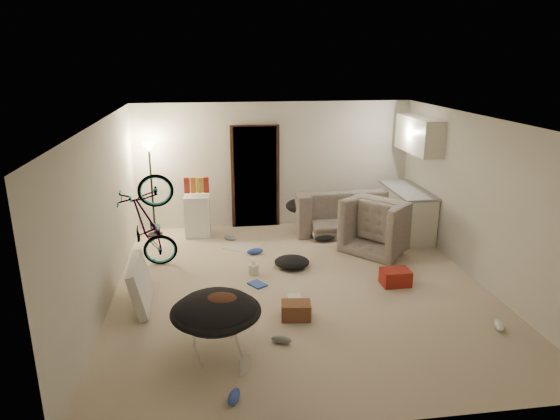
{
  "coord_description": "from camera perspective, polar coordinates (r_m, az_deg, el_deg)",
  "views": [
    {
      "loc": [
        -1.26,
        -6.76,
        3.33
      ],
      "look_at": [
        -0.23,
        0.6,
        1.04
      ],
      "focal_mm": 32.0,
      "sensor_mm": 36.0,
      "label": 1
    }
  ],
  "objects": [
    {
      "name": "bicycle",
      "position": [
        8.38,
        -14.62,
        -3.73
      ],
      "size": [
        1.68,
        0.83,
        0.94
      ],
      "primitive_type": "imported",
      "rotation": [
        0.0,
        -0.17,
        1.65
      ],
      "color": "black",
      "rests_on": "floor"
    },
    {
      "name": "clothes_lump_c",
      "position": [
        6.9,
        -4.34,
        -11.23
      ],
      "size": [
        0.5,
        0.5,
        0.12
      ],
      "primitive_type": "ellipsoid",
      "rotation": [
        0.0,
        0.0,
        -0.79
      ],
      "color": "silver",
      "rests_on": "floor"
    },
    {
      "name": "newspaper",
      "position": [
        9.17,
        -4.4,
        -4.21
      ],
      "size": [
        0.73,
        0.69,
        0.01
      ],
      "primitive_type": "cube",
      "rotation": [
        0.0,
        0.0,
        0.97
      ],
      "color": "#B6B2A8",
      "rests_on": "floor"
    },
    {
      "name": "sofa_drape",
      "position": [
        9.77,
        2.29,
        0.49
      ],
      "size": [
        0.57,
        0.47,
        0.28
      ],
      "primitive_type": "ellipsoid",
      "rotation": [
        0.0,
        0.0,
        -0.02
      ],
      "color": "black",
      "rests_on": "sofa"
    },
    {
      "name": "ceiling",
      "position": [
        6.92,
        2.62,
        10.29
      ],
      "size": [
        5.5,
        6.0,
        0.02
      ],
      "primitive_type": "cube",
      "color": "white",
      "rests_on": "wall_back"
    },
    {
      "name": "snack_box_1",
      "position": [
        9.6,
        -9.87,
        2.8
      ],
      "size": [
        0.1,
        0.07,
        0.3
      ],
      "primitive_type": "cube",
      "rotation": [
        0.0,
        0.0,
        0.05
      ],
      "color": "#B55416",
      "rests_on": "mini_fridge"
    },
    {
      "name": "kitchen_uppers",
      "position": [
        9.65,
        15.6,
        8.27
      ],
      "size": [
        0.38,
        1.4,
        0.65
      ],
      "primitive_type": "cube",
      "color": "beige",
      "rests_on": "wall_right"
    },
    {
      "name": "kitchen_counter",
      "position": [
        9.93,
        14.22,
        -0.35
      ],
      "size": [
        0.6,
        1.5,
        0.88
      ],
      "primitive_type": "cube",
      "color": "beige",
      "rests_on": "floor"
    },
    {
      "name": "snack_box_2",
      "position": [
        9.6,
        -9.16,
        2.83
      ],
      "size": [
        0.12,
        0.1,
        0.3
      ],
      "primitive_type": "cube",
      "rotation": [
        0.0,
        0.0,
        0.29
      ],
      "color": "gold",
      "rests_on": "mini_fridge"
    },
    {
      "name": "shoe_0",
      "position": [
        8.81,
        -2.88,
        -4.73
      ],
      "size": [
        0.32,
        0.18,
        0.11
      ],
      "primitive_type": "ellipsoid",
      "rotation": [
        0.0,
        0.0,
        0.22
      ],
      "color": "#304BAE",
      "rests_on": "floor"
    },
    {
      "name": "drink_case_b",
      "position": [
        7.85,
        13.06,
        -7.49
      ],
      "size": [
        0.43,
        0.32,
        0.25
      ],
      "primitive_type": "cube",
      "rotation": [
        0.0,
        0.0,
        0.03
      ],
      "color": "maroon",
      "rests_on": "floor"
    },
    {
      "name": "wall_back",
      "position": [
        10.06,
        -0.61,
        5.18
      ],
      "size": [
        5.5,
        0.02,
        2.5
      ],
      "primitive_type": "cube",
      "color": "beige",
      "rests_on": "floor"
    },
    {
      "name": "clothes_lump_a",
      "position": [
        8.26,
        1.37,
        -5.96
      ],
      "size": [
        0.66,
        0.6,
        0.19
      ],
      "primitive_type": "ellipsoid",
      "rotation": [
        0.0,
        0.0,
        -0.18
      ],
      "color": "black",
      "rests_on": "floor"
    },
    {
      "name": "wall_left",
      "position": [
        7.23,
        -19.58,
        -0.64
      ],
      "size": [
        0.02,
        6.0,
        2.5
      ],
      "primitive_type": "cube",
      "color": "beige",
      "rests_on": "floor"
    },
    {
      "name": "shoe_3",
      "position": [
        6.25,
        0.17,
        -14.59
      ],
      "size": [
        0.27,
        0.19,
        0.09
      ],
      "primitive_type": "ellipsoid",
      "rotation": [
        0.0,
        0.0,
        -0.37
      ],
      "color": "slate",
      "rests_on": "floor"
    },
    {
      "name": "floor",
      "position": [
        7.64,
        2.36,
        -8.83
      ],
      "size": [
        5.5,
        6.0,
        0.02
      ],
      "primitive_type": "cube",
      "color": "beige",
      "rests_on": "ground"
    },
    {
      "name": "hoodie",
      "position": [
        5.8,
        -6.87,
        -10.57
      ],
      "size": [
        0.51,
        0.43,
        0.22
      ],
      "primitive_type": "ellipsoid",
      "rotation": [
        0.0,
        0.0,
        0.07
      ],
      "color": "#492819",
      "rests_on": "saucer_chair"
    },
    {
      "name": "mini_fridge",
      "position": [
        9.76,
        -9.4,
        -0.59
      ],
      "size": [
        0.49,
        0.49,
        0.8
      ],
      "primitive_type": "cube",
      "rotation": [
        0.0,
        0.0,
        -0.03
      ],
      "color": "white",
      "rests_on": "floor"
    },
    {
      "name": "drink_case_a",
      "position": [
        6.75,
        1.84,
        -11.41
      ],
      "size": [
        0.42,
        0.32,
        0.22
      ],
      "primitive_type": "cube",
      "rotation": [
        0.0,
        0.0,
        -0.12
      ],
      "color": "brown",
      "rests_on": "floor"
    },
    {
      "name": "shoe_2",
      "position": [
        5.39,
        -5.28,
        -20.47
      ],
      "size": [
        0.19,
        0.28,
        0.1
      ],
      "primitive_type": "ellipsoid",
      "rotation": [
        0.0,
        0.0,
        1.25
      ],
      "color": "#304BAE",
      "rests_on": "floor"
    },
    {
      "name": "snack_box_0",
      "position": [
        9.6,
        -10.59,
        2.77
      ],
      "size": [
        0.11,
        0.08,
        0.3
      ],
      "primitive_type": "cube",
      "rotation": [
        0.0,
        0.0,
        -0.15
      ],
      "color": "maroon",
      "rests_on": "mini_fridge"
    },
    {
      "name": "shoe_4",
      "position": [
        7.11,
        23.75,
        -11.93
      ],
      "size": [
        0.2,
        0.29,
        0.1
      ],
      "primitive_type": "ellipsoid",
      "rotation": [
        0.0,
        0.0,
        1.2
      ],
      "color": "white",
      "rests_on": "floor"
    },
    {
      "name": "saucer_chair",
      "position": [
        5.92,
        -7.3,
        -12.25
      ],
      "size": [
        1.05,
        1.05,
        0.74
      ],
      "color": "silver",
      "rests_on": "floor"
    },
    {
      "name": "wall_right",
      "position": [
        8.13,
        21.99,
        1.02
      ],
      "size": [
        0.02,
        6.0,
        2.5
      ],
      "primitive_type": "cube",
      "color": "beige",
      "rests_on": "floor"
    },
    {
      "name": "shoe_1",
      "position": [
        9.51,
        -5.72,
        -3.17
      ],
      "size": [
        0.27,
        0.23,
        0.09
      ],
      "primitive_type": "ellipsoid",
      "rotation": [
        0.0,
        0.0,
        -0.57
      ],
      "color": "slate",
      "rests_on": "floor"
    },
    {
      "name": "armchair",
      "position": [
        9.18,
        11.86,
        -2.18
      ],
      "size": [
        1.44,
        1.45,
        0.71
      ],
      "primitive_type": "imported",
      "rotation": [
        0.0,
        0.0,
        2.29
      ],
      "color": "#333A33",
      "rests_on": "floor"
    },
    {
      "name": "doorway",
      "position": [
        10.03,
        -2.85,
        3.77
      ],
      "size": [
        0.85,
        0.1,
        2.04
      ],
      "primitive_type": "cube",
      "color": "black",
      "rests_on": "floor"
    },
    {
      "name": "wall_front",
      "position": [
        4.47,
        9.58,
        -10.91
      ],
      "size": [
        5.5,
        0.02,
        2.5
      ],
      "primitive_type": "cube",
      "color": "beige",
      "rests_on": "floor"
    },
    {
      "name": "door_trim",
      "position": [
        10.0,
        -2.83,
        3.74
      ],
      "size": [
        0.97,
        0.04,
        2.1
      ],
      "primitive_type": "cube",
      "color": "black",
      "rests_on": "floor"
    },
    {
      "name": "book_asset",
      "position": [
        5.72,
        -4.61,
        -18.48
      ],
      "size": [
        0.27,
        0.27,
        0.02
      ],
      "primitive_type": "imported",
      "rotation": [
        0.0,
        0.0,
        0.75
      ],
      "color": "maroon",
      "rests_on": "floor"
    },
    {
      "name": "snack_box_3",
      "position": [
        9.59,
        -8.44,
        2.86
      ],
      "size": [
        0.11,
        0.08,
        0.3
      ],
      "primitive_type": "cube",
      "rotation": [
        0.0,
        0.0,
        0.11
      ],
      "color": "maroon",
      "rests_on": "mini_fridge"
    },
    {
      "name": "book_white",
      "position": [
        7.28,
        1.68,
        -10.01
      ],
      "size": [
        0.2,
        0.25,
        0.02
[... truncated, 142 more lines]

